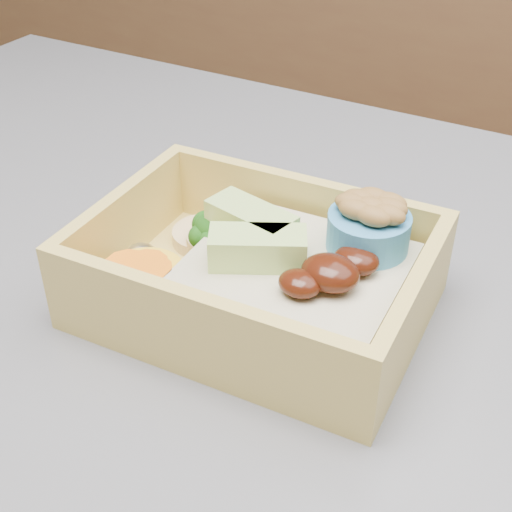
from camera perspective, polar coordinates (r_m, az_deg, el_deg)
The scene contains 1 object.
bento_box at distance 0.41m, azimuth 0.95°, elevation -1.47°, with size 0.20×0.15×0.07m.
Camera 1 is at (0.02, -0.28, 1.19)m, focal length 50.00 mm.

